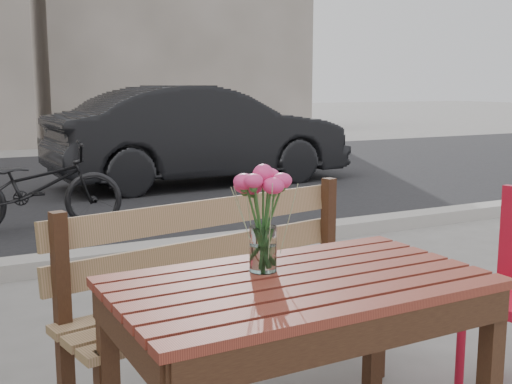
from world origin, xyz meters
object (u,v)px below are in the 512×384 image
at_px(main_table, 300,314).
at_px(bicycle, 35,187).
at_px(main_vase, 263,205).
at_px(parked_car, 201,135).

xyz_separation_m(main_table, bicycle, (-0.15, 4.42, -0.20)).
relative_size(main_vase, parked_car, 0.09).
distance_m(main_table, bicycle, 4.42).
height_order(main_table, parked_car, parked_car).
height_order(main_table, main_vase, main_vase).
relative_size(main_table, bicycle, 0.77).
height_order(parked_car, bicycle, parked_car).
distance_m(parked_car, bicycle, 3.20).
relative_size(main_table, main_vase, 3.40).
xyz_separation_m(main_vase, parked_car, (2.41, 6.29, -0.29)).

